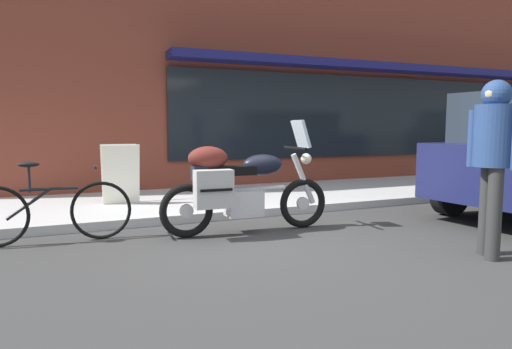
{
  "coord_description": "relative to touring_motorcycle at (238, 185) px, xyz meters",
  "views": [
    {
      "loc": [
        -2.04,
        -4.82,
        1.31
      ],
      "look_at": [
        0.24,
        0.52,
        0.7
      ],
      "focal_mm": 31.71,
      "sensor_mm": 36.0,
      "label": 1
    }
  ],
  "objects": [
    {
      "name": "storefront_building",
      "position": [
        8.76,
        3.72,
        2.76
      ],
      "size": [
        25.33,
        0.9,
        6.88
      ],
      "color": "brown",
      "rests_on": "ground_plane"
    },
    {
      "name": "ground_plane",
      "position": [
        0.09,
        -0.29,
        -0.61
      ],
      "size": [
        80.0,
        80.0,
        0.0
      ],
      "primitive_type": "plane",
      "color": "#363636"
    },
    {
      "name": "sandwich_board_sign",
      "position": [
        -1.15,
        2.18,
        -0.02
      ],
      "size": [
        0.55,
        0.41,
        0.92
      ],
      "color": "silver",
      "rests_on": "sidewalk_curb"
    },
    {
      "name": "parked_bicycle",
      "position": [
        -2.12,
        0.4,
        -0.23
      ],
      "size": [
        1.77,
        0.48,
        0.93
      ],
      "color": "black",
      "rests_on": "ground_plane"
    },
    {
      "name": "touring_motorcycle",
      "position": [
        0.0,
        0.0,
        0.0
      ],
      "size": [
        2.18,
        0.63,
        1.4
      ],
      "color": "black",
      "rests_on": "ground_plane"
    },
    {
      "name": "pedestrian_walking",
      "position": [
        1.96,
        -1.93,
        0.51
      ],
      "size": [
        0.42,
        0.56,
        1.77
      ],
      "color": "#2F2F2F",
      "rests_on": "ground_plane"
    }
  ]
}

